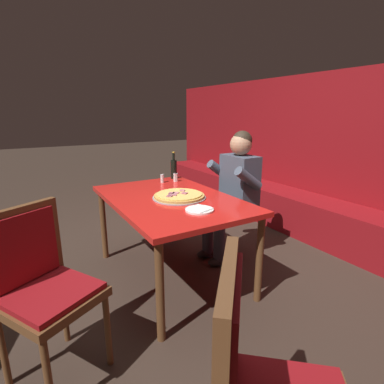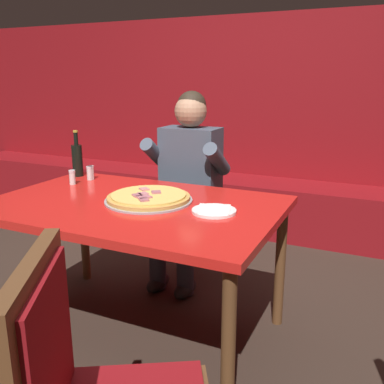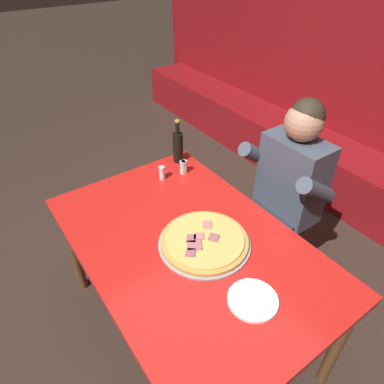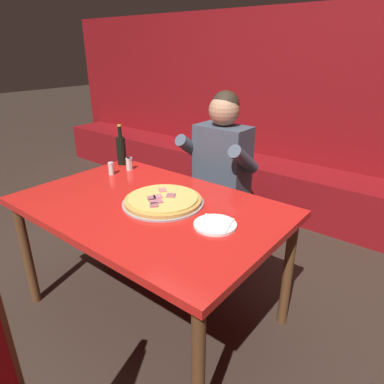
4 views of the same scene
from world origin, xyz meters
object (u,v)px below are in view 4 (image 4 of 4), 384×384
(pizza, at_px, (163,200))
(shaker_parmesan, at_px, (129,165))
(beer_bottle, at_px, (121,150))
(diner_seated_blue_shirt, at_px, (215,175))
(shaker_oregano, at_px, (130,164))
(shaker_black_pepper, at_px, (111,169))
(main_dining_table, at_px, (149,215))
(plate_white_paper, at_px, (215,224))

(pizza, relative_size, shaker_parmesan, 5.22)
(beer_bottle, relative_size, diner_seated_blue_shirt, 0.23)
(pizza, distance_m, shaker_oregano, 0.63)
(pizza, bearing_deg, shaker_oregano, 154.61)
(pizza, xyz_separation_m, beer_bottle, (-0.70, 0.31, 0.09))
(pizza, bearing_deg, shaker_black_pepper, 168.38)
(main_dining_table, bearing_deg, plate_white_paper, 3.08)
(plate_white_paper, bearing_deg, diner_seated_blue_shirt, 125.00)
(shaker_oregano, bearing_deg, shaker_black_pepper, -98.30)
(pizza, distance_m, plate_white_paper, 0.37)
(shaker_oregano, height_order, shaker_black_pepper, same)
(shaker_parmesan, height_order, shaker_black_pepper, same)
(main_dining_table, xyz_separation_m, diner_seated_blue_shirt, (-0.04, 0.70, 0.03))
(shaker_parmesan, distance_m, shaker_oregano, 0.01)
(shaker_parmesan, bearing_deg, beer_bottle, 157.63)
(beer_bottle, bearing_deg, main_dining_table, -29.80)
(shaker_black_pepper, bearing_deg, diner_seated_blue_shirt, 46.92)
(beer_bottle, bearing_deg, pizza, -24.05)
(shaker_oregano, bearing_deg, diner_seated_blue_shirt, 38.72)
(shaker_parmesan, xyz_separation_m, shaker_oregano, (0.00, 0.01, 0.00))
(pizza, height_order, plate_white_paper, pizza)
(shaker_parmesan, relative_size, diner_seated_blue_shirt, 0.07)
(beer_bottle, xyz_separation_m, shaker_parmesan, (0.14, -0.06, -0.07))
(pizza, height_order, beer_bottle, beer_bottle)
(shaker_parmesan, bearing_deg, diner_seated_blue_shirt, 39.41)
(plate_white_paper, xyz_separation_m, shaker_parmesan, (-0.94, 0.29, 0.03))
(diner_seated_blue_shirt, bearing_deg, plate_white_paper, -55.00)
(plate_white_paper, bearing_deg, shaker_black_pepper, 170.93)
(shaker_parmesan, height_order, shaker_oregano, same)
(pizza, relative_size, beer_bottle, 1.54)
(plate_white_paper, distance_m, shaker_oregano, 0.99)
(shaker_oregano, bearing_deg, pizza, -25.39)
(pizza, xyz_separation_m, shaker_black_pepper, (-0.59, 0.12, 0.02))
(diner_seated_blue_shirt, bearing_deg, main_dining_table, -86.55)
(beer_bottle, distance_m, diner_seated_blue_shirt, 0.70)
(main_dining_table, bearing_deg, shaker_black_pepper, 161.58)
(plate_white_paper, bearing_deg, beer_bottle, 162.16)
(main_dining_table, xyz_separation_m, shaker_black_pepper, (-0.53, 0.18, 0.11))
(main_dining_table, xyz_separation_m, plate_white_paper, (0.43, 0.02, 0.08))
(shaker_parmesan, xyz_separation_m, diner_seated_blue_shirt, (0.47, 0.39, -0.08))
(shaker_oregano, distance_m, diner_seated_blue_shirt, 0.60)
(shaker_black_pepper, bearing_deg, shaker_oregano, 81.70)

